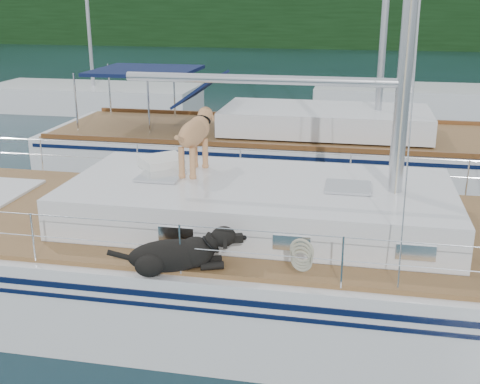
# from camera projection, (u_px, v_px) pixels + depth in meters

# --- Properties ---
(ground) EXTENTS (120.00, 120.00, 0.00)m
(ground) POSITION_uv_depth(u_px,v_px,m) (204.00, 297.00, 8.89)
(ground) COLOR black
(ground) RESTS_ON ground
(tree_line) EXTENTS (90.00, 3.00, 6.00)m
(tree_line) POSITION_uv_depth(u_px,v_px,m) (339.00, 11.00, 49.90)
(tree_line) COLOR black
(tree_line) RESTS_ON ground
(shore_bank) EXTENTS (92.00, 1.00, 1.20)m
(shore_bank) POSITION_uv_depth(u_px,v_px,m) (338.00, 40.00, 51.76)
(shore_bank) COLOR #595147
(shore_bank) RESTS_ON ground
(main_sailboat) EXTENTS (12.00, 4.03, 14.01)m
(main_sailboat) POSITION_uv_depth(u_px,v_px,m) (209.00, 255.00, 8.66)
(main_sailboat) COLOR silver
(main_sailboat) RESTS_ON ground
(neighbor_sailboat) EXTENTS (11.00, 3.50, 13.30)m
(neighbor_sailboat) POSITION_uv_depth(u_px,v_px,m) (279.00, 152.00, 14.61)
(neighbor_sailboat) COLOR silver
(neighbor_sailboat) RESTS_ON ground
(bg_boat_west) EXTENTS (8.00, 3.00, 11.65)m
(bg_boat_west) POSITION_uv_depth(u_px,v_px,m) (94.00, 98.00, 23.28)
(bg_boat_west) COLOR silver
(bg_boat_west) RESTS_ON ground
(bg_boat_center) EXTENTS (7.20, 3.00, 11.65)m
(bg_boat_center) POSITION_uv_depth(u_px,v_px,m) (410.00, 100.00, 22.92)
(bg_boat_center) COLOR silver
(bg_boat_center) RESTS_ON ground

